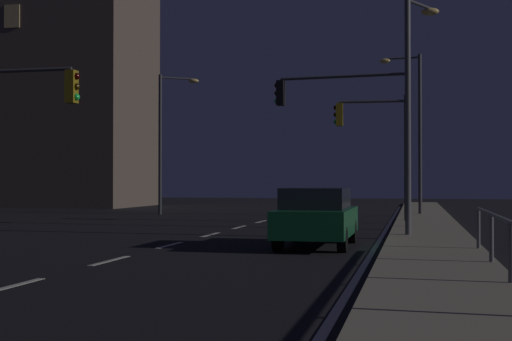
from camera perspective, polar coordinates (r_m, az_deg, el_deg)
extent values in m
plane|color=black|center=(20.64, -6.26, -5.68)|extent=(112.00, 112.00, 0.00)
cube|color=gray|center=(19.59, 13.50, -5.72)|extent=(2.41, 77.00, 0.14)
cube|color=silver|center=(12.91, -18.44, -8.52)|extent=(0.14, 2.00, 0.01)
cube|color=silver|center=(16.46, -11.27, -6.88)|extent=(0.14, 2.00, 0.01)
cube|color=silver|center=(20.17, -6.71, -5.78)|extent=(0.14, 2.00, 0.01)
cube|color=silver|center=(23.98, -3.60, -5.00)|extent=(0.14, 2.00, 0.01)
cube|color=silver|center=(27.84, -1.34, -4.42)|extent=(0.14, 2.00, 0.01)
cube|color=silver|center=(31.74, 0.36, -3.99)|extent=(0.14, 2.00, 0.01)
cube|color=silver|center=(35.65, 1.68, -3.64)|extent=(0.14, 2.00, 0.01)
cube|color=silver|center=(39.59, 2.74, -3.36)|extent=(0.14, 2.00, 0.01)
cube|color=silver|center=(43.54, 3.61, -3.14)|extent=(0.14, 2.00, 0.01)
cube|color=silver|center=(47.49, 4.34, -2.94)|extent=(0.14, 2.00, 0.01)
cube|color=silver|center=(24.59, 9.84, -4.88)|extent=(0.14, 53.00, 0.01)
cube|color=#14592D|center=(19.59, 4.77, -3.98)|extent=(1.83, 4.40, 0.70)
cube|color=#1E2328|center=(19.32, 4.67, -2.17)|extent=(1.60, 2.47, 0.55)
cylinder|color=black|center=(21.12, 3.10, -4.70)|extent=(0.22, 0.64, 0.64)
cylinder|color=black|center=(20.93, 7.45, -4.73)|extent=(0.22, 0.64, 0.64)
cylinder|color=black|center=(18.35, 1.71, -5.29)|extent=(0.22, 0.64, 0.64)
cylinder|color=black|center=(18.13, 6.72, -5.34)|extent=(0.22, 0.64, 0.64)
cylinder|color=#2D3033|center=(30.85, 11.57, 1.00)|extent=(0.16, 0.16, 5.17)
cylinder|color=#38383D|center=(31.01, 9.02, 5.31)|extent=(2.73, 0.21, 0.11)
cube|color=olive|center=(31.01, 6.50, 4.33)|extent=(0.29, 0.35, 0.95)
sphere|color=black|center=(31.05, 6.21, 4.87)|extent=(0.20, 0.20, 0.20)
sphere|color=black|center=(31.02, 6.21, 4.32)|extent=(0.20, 0.20, 0.20)
sphere|color=#19D84C|center=(31.00, 6.21, 3.77)|extent=(0.20, 0.20, 0.20)
cylinder|color=#38383D|center=(22.82, -17.42, 7.42)|extent=(2.93, 0.14, 0.11)
cube|color=olive|center=(22.05, -14.12, 6.32)|extent=(0.28, 0.34, 0.95)
sphere|color=black|center=(22.02, -13.76, 7.12)|extent=(0.20, 0.20, 0.20)
sphere|color=black|center=(21.98, -13.76, 6.34)|extent=(0.20, 0.20, 0.20)
sphere|color=#19D84C|center=(21.94, -13.76, 5.57)|extent=(0.20, 0.20, 0.20)
cylinder|color=#2D3033|center=(26.88, 11.69, 1.85)|extent=(0.16, 0.16, 5.72)
cylinder|color=#38383D|center=(27.48, 6.73, 7.25)|extent=(4.72, 0.57, 0.11)
cube|color=black|center=(27.96, 1.94, 6.02)|extent=(0.31, 0.37, 0.95)
sphere|color=black|center=(28.04, 1.63, 6.62)|extent=(0.20, 0.20, 0.20)
sphere|color=black|center=(28.00, 1.63, 6.01)|extent=(0.20, 0.20, 0.20)
sphere|color=#19D84C|center=(27.97, 1.63, 5.40)|extent=(0.20, 0.20, 0.20)
cylinder|color=#38383D|center=(37.36, 12.61, 2.79)|extent=(0.18, 0.18, 7.92)
cylinder|color=#4C4C51|center=(37.86, 11.28, 8.55)|extent=(1.71, 0.23, 0.10)
ellipsoid|color=#F9D172|center=(37.93, 9.98, 8.37)|extent=(0.56, 0.36, 0.24)
cylinder|color=#2D3033|center=(39.08, -7.45, 2.02)|extent=(0.18, 0.18, 7.39)
cylinder|color=#38383D|center=(39.63, -6.14, 7.13)|extent=(1.59, 1.08, 0.10)
ellipsoid|color=#F9D172|center=(39.86, -4.86, 6.94)|extent=(0.56, 0.36, 0.24)
cylinder|color=#4C4C51|center=(22.65, 11.70, 4.28)|extent=(0.18, 0.18, 7.24)
cylinder|color=#38383D|center=(23.84, 12.54, 12.48)|extent=(0.78, 1.33, 0.10)
ellipsoid|color=#F9D172|center=(24.44, 13.35, 11.90)|extent=(0.56, 0.36, 0.24)
cylinder|color=#59595E|center=(12.34, 19.18, -6.03)|extent=(0.09, 0.09, 0.95)
cylinder|color=#59595E|center=(15.36, 17.80, -5.01)|extent=(0.09, 0.09, 0.95)
cylinder|color=#59595E|center=(18.39, 16.87, -4.32)|extent=(0.09, 0.09, 0.95)
cube|color=#EACC7A|center=(51.45, -18.42, 11.29)|extent=(1.10, 0.06, 1.50)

